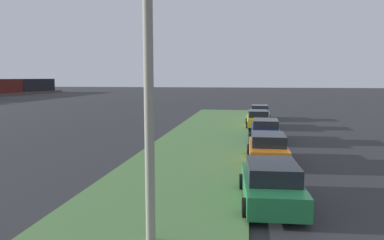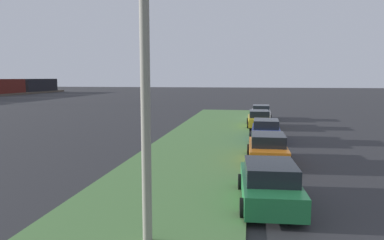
% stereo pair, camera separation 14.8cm
% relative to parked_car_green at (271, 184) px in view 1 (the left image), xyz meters
% --- Properties ---
extents(grass_median, '(60.00, 6.00, 0.12)m').
position_rel_parked_car_green_xyz_m(grass_median, '(3.96, 3.73, -0.66)').
color(grass_median, '#517F42').
rests_on(grass_median, ground).
extents(parked_car_green, '(4.39, 2.19, 1.47)m').
position_rel_parked_car_green_xyz_m(parked_car_green, '(0.00, 0.00, 0.00)').
color(parked_car_green, '#1E6B38').
rests_on(parked_car_green, ground).
extents(parked_car_orange, '(4.31, 2.05, 1.47)m').
position_rel_parked_car_green_xyz_m(parked_car_orange, '(6.17, -0.21, 0.00)').
color(parked_car_orange, orange).
rests_on(parked_car_orange, ground).
extents(parked_car_blue, '(4.34, 2.11, 1.47)m').
position_rel_parked_car_green_xyz_m(parked_car_blue, '(12.34, -0.37, 0.00)').
color(parked_car_blue, '#23389E').
rests_on(parked_car_blue, ground).
extents(parked_car_yellow, '(4.33, 2.08, 1.47)m').
position_rel_parked_car_green_xyz_m(parked_car_yellow, '(19.01, -0.05, 0.00)').
color(parked_car_yellow, gold).
rests_on(parked_car_yellow, ground).
extents(parked_car_white, '(4.33, 2.08, 1.47)m').
position_rel_parked_car_green_xyz_m(parked_car_white, '(25.07, -0.38, 0.00)').
color(parked_car_white, silver).
rests_on(parked_car_white, ground).
extents(streetlight, '(0.37, 2.87, 7.50)m').
position_rel_parked_car_green_xyz_m(streetlight, '(-3.50, 2.83, 3.67)').
color(streetlight, gray).
rests_on(streetlight, ground).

